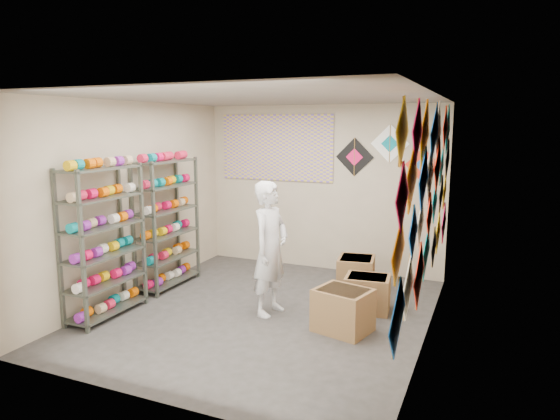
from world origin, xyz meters
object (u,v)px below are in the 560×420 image
at_px(shelf_rack_back, 167,223).
at_px(shopkeeper, 270,248).
at_px(carton_c, 356,274).
at_px(carton_a, 343,310).
at_px(shelf_rack_front, 104,242).
at_px(carton_b, 367,293).

xyz_separation_m(shelf_rack_back, shopkeeper, (1.86, -0.41, -0.10)).
distance_m(shelf_rack_back, carton_c, 2.87).
distance_m(shelf_rack_back, carton_a, 3.01).
height_order(shelf_rack_front, carton_c, shelf_rack_front).
bearing_deg(carton_b, shelf_rack_front, -160.51).
distance_m(shopkeeper, carton_c, 1.64).
bearing_deg(shelf_rack_back, carton_c, 19.07).
height_order(shopkeeper, carton_b, shopkeeper).
distance_m(shelf_rack_front, shopkeeper, 2.06).
xyz_separation_m(shopkeeper, carton_c, (0.77, 1.32, -0.61)).
height_order(shopkeeper, carton_a, shopkeeper).
xyz_separation_m(shelf_rack_front, carton_b, (2.97, 1.47, -0.72)).
height_order(carton_a, carton_b, carton_a).
bearing_deg(carton_b, shopkeeper, -159.55).
bearing_deg(carton_a, shelf_rack_front, -151.79).
distance_m(shelf_rack_back, shopkeeper, 1.91).
bearing_deg(shopkeeper, shelf_rack_front, 123.58).
bearing_deg(shelf_rack_back, shopkeeper, -12.34).
distance_m(shelf_rack_front, carton_c, 3.51).
bearing_deg(carton_b, shelf_rack_back, 176.45).
bearing_deg(shelf_rack_front, carton_c, 40.04).
distance_m(carton_a, carton_c, 1.52).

